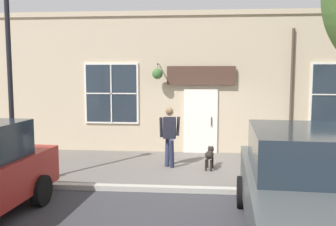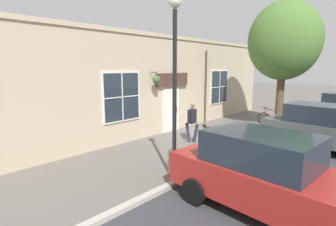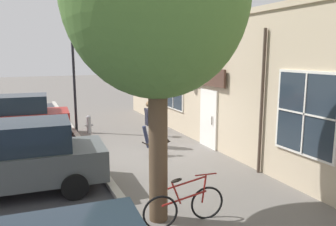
{
  "view_description": "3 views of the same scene",
  "coord_description": "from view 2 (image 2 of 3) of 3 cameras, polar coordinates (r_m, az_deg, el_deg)",
  "views": [
    {
      "loc": [
        10.07,
        -0.11,
        2.66
      ],
      "look_at": [
        -1.1,
        -1.1,
        1.43
      ],
      "focal_mm": 40.0,
      "sensor_mm": 36.0,
      "label": 1
    },
    {
      "loc": [
        6.34,
        -9.56,
        3.13
      ],
      "look_at": [
        -1.13,
        -1.46,
        1.2
      ],
      "focal_mm": 28.0,
      "sensor_mm": 36.0,
      "label": 2
    },
    {
      "loc": [
        3.87,
        9.87,
        3.32
      ],
      "look_at": [
        -1.23,
        -1.6,
        1.08
      ],
      "focal_mm": 35.0,
      "sensor_mm": 36.0,
      "label": 3
    }
  ],
  "objects": [
    {
      "name": "ground_plane",
      "position": [
        11.89,
        8.84,
        -5.46
      ],
      "size": [
        90.0,
        90.0,
        0.0
      ],
      "primitive_type": "plane",
      "color": "#66605B"
    },
    {
      "name": "storefront_facade",
      "position": [
        12.95,
        0.48,
        6.35
      ],
      "size": [
        0.95,
        18.0,
        4.63
      ],
      "color": "#C6B293",
      "rests_on": "ground_plane"
    },
    {
      "name": "pedestrian_walking",
      "position": [
        11.0,
        5.25,
        -1.2
      ],
      "size": [
        0.59,
        0.56,
        1.69
      ],
      "color": "#282D47",
      "rests_on": "ground_plane"
    },
    {
      "name": "dog_on_leash",
      "position": [
        11.95,
        8.95,
        -3.43
      ],
      "size": [
        1.0,
        0.31,
        0.6
      ],
      "color": "black",
      "rests_on": "ground_plane"
    },
    {
      "name": "street_tree_by_curb",
      "position": [
        14.53,
        23.74,
        13.81
      ],
      "size": [
        3.51,
        3.16,
        6.35
      ],
      "color": "brown",
      "rests_on": "ground_plane"
    },
    {
      "name": "leaning_bicycle",
      "position": [
        15.22,
        21.85,
        -1.21
      ],
      "size": [
        1.74,
        0.14,
        1.0
      ],
      "color": "black",
      "rests_on": "ground_plane"
    },
    {
      "name": "parked_car_nearest_curb",
      "position": [
        6.13,
        20.64,
        -12.26
      ],
      "size": [
        4.41,
        2.16,
        1.75
      ],
      "color": "maroon",
      "rests_on": "ground_plane"
    },
    {
      "name": "parked_car_mid_block",
      "position": [
        11.49,
        30.85,
        -2.79
      ],
      "size": [
        4.41,
        2.16,
        1.75
      ],
      "color": "#474C4C",
      "rests_on": "ground_plane"
    },
    {
      "name": "street_lamp",
      "position": [
        6.78,
        1.46,
        10.4
      ],
      "size": [
        0.32,
        0.32,
        4.88
      ],
      "color": "black",
      "rests_on": "ground_plane"
    },
    {
      "name": "fire_hydrant",
      "position": [
        7.88,
        0.73,
        -10.37
      ],
      "size": [
        0.34,
        0.2,
        0.77
      ],
      "color": "#99999E",
      "rests_on": "ground_plane"
    }
  ]
}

